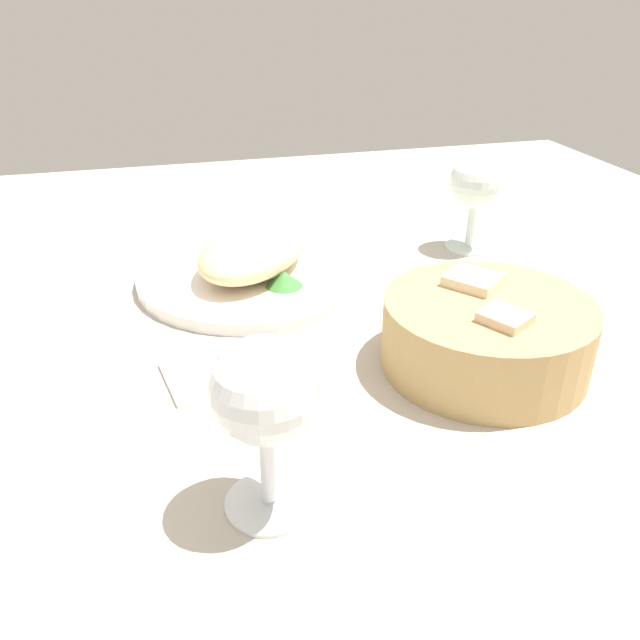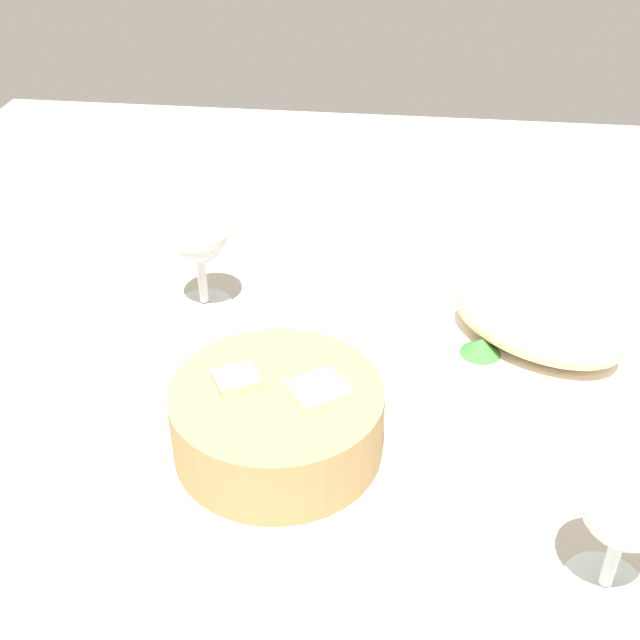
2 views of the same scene
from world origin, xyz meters
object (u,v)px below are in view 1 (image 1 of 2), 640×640
Objects in this scene: folded_napkin at (229,368)px; wine_glass_near at (264,399)px; plate at (255,274)px; bread_basket at (485,333)px; wine_glass_far at (475,188)px.

wine_glass_near is at bearing -98.60° from folded_napkin.
wine_glass_near is at bearing -8.04° from plate.
bread_basket is at bearing 119.04° from wine_glass_near.
bread_basket is 1.53× the size of wine_glass_far.
wine_glass_far is (-37.75, 33.11, -0.59)cm from wine_glass_near.
plate is 36.37cm from wine_glass_near.
bread_basket is at bearing -24.07° from wine_glass_far.
bread_basket is at bearing 35.68° from plate.
bread_basket reaches higher than plate.
wine_glass_far is 1.08× the size of folded_napkin.
plate is at bearing 171.96° from wine_glass_near.
bread_basket is 25.26cm from wine_glass_near.
plate is at bearing 63.50° from folded_napkin.
plate is 2.24× the size of wine_glass_far.
wine_glass_near is 1.14× the size of folded_napkin.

